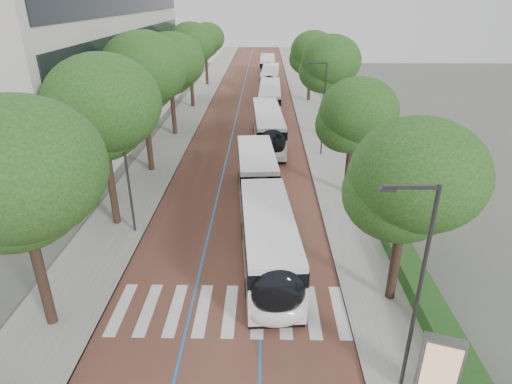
% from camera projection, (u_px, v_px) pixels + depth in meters
% --- Properties ---
extents(ground, '(160.00, 160.00, 0.00)m').
position_uv_depth(ground, '(224.00, 326.00, 18.61)').
color(ground, '#51544C').
rests_on(ground, ground).
extents(road, '(11.00, 140.00, 0.02)m').
position_uv_depth(road, '(251.00, 107.00, 54.92)').
color(road, brown).
rests_on(road, ground).
extents(sidewalk_left, '(4.00, 140.00, 0.12)m').
position_uv_depth(sidewalk_left, '(193.00, 106.00, 55.04)').
color(sidewalk_left, gray).
rests_on(sidewalk_left, ground).
extents(sidewalk_right, '(4.00, 140.00, 0.12)m').
position_uv_depth(sidewalk_right, '(310.00, 107.00, 54.77)').
color(sidewalk_right, gray).
rests_on(sidewalk_right, ground).
extents(kerb_left, '(0.20, 140.00, 0.14)m').
position_uv_depth(kerb_left, '(208.00, 107.00, 55.00)').
color(kerb_left, gray).
rests_on(kerb_left, ground).
extents(kerb_right, '(0.20, 140.00, 0.14)m').
position_uv_depth(kerb_right, '(295.00, 107.00, 54.80)').
color(kerb_right, gray).
rests_on(kerb_right, ground).
extents(zebra_crossing, '(10.55, 3.60, 0.01)m').
position_uv_depth(zebra_crossing, '(230.00, 310.00, 19.50)').
color(zebra_crossing, silver).
rests_on(zebra_crossing, ground).
extents(lane_line_left, '(0.12, 126.00, 0.01)m').
position_uv_depth(lane_line_left, '(239.00, 107.00, 54.95)').
color(lane_line_left, '#2262AD').
rests_on(lane_line_left, road).
extents(lane_line_right, '(0.12, 126.00, 0.01)m').
position_uv_depth(lane_line_right, '(264.00, 107.00, 54.89)').
color(lane_line_right, '#2262AD').
rests_on(lane_line_right, road).
extents(office_building, '(18.11, 40.00, 14.00)m').
position_uv_depth(office_building, '(47.00, 64.00, 41.45)').
color(office_building, '#B6B3A9').
rests_on(office_building, ground).
extents(hedge, '(1.20, 14.00, 0.80)m').
position_uv_depth(hedge, '(436.00, 319.00, 18.23)').
color(hedge, '#1D4317').
rests_on(hedge, sidewalk_right).
extents(streetlight_near, '(1.82, 0.20, 8.00)m').
position_uv_depth(streetlight_near, '(416.00, 278.00, 13.75)').
color(streetlight_near, '#2E2F31').
rests_on(streetlight_near, sidewalk_right).
extents(streetlight_far, '(1.82, 0.20, 8.00)m').
position_uv_depth(streetlight_far, '(322.00, 102.00, 36.45)').
color(streetlight_far, '#2E2F31').
rests_on(streetlight_far, sidewalk_right).
extents(lamp_post_left, '(0.14, 0.14, 8.00)m').
position_uv_depth(lamp_post_left, '(127.00, 169.00, 24.26)').
color(lamp_post_left, '#2E2F31').
rests_on(lamp_post_left, sidewalk_left).
extents(trees_left, '(6.42, 60.85, 10.30)m').
position_uv_depth(trees_left, '(156.00, 74.00, 36.07)').
color(trees_left, black).
rests_on(trees_left, ground).
extents(trees_right, '(5.90, 47.72, 9.28)m').
position_uv_depth(trees_right, '(333.00, 84.00, 37.24)').
color(trees_right, black).
rests_on(trees_right, ground).
extents(lead_bus, '(3.99, 18.54, 3.20)m').
position_uv_depth(lead_bus, '(263.00, 208.00, 25.30)').
color(lead_bus, black).
rests_on(lead_bus, ground).
extents(bus_queued_0, '(3.18, 12.51, 3.20)m').
position_uv_depth(bus_queued_0, '(268.00, 129.00, 40.42)').
color(bus_queued_0, silver).
rests_on(bus_queued_0, ground).
extents(bus_queued_1, '(2.74, 12.44, 3.20)m').
position_uv_depth(bus_queued_1, '(270.00, 100.00, 51.46)').
color(bus_queued_1, silver).
rests_on(bus_queued_1, ground).
extents(bus_queued_2, '(2.99, 12.48, 3.20)m').
position_uv_depth(bus_queued_2, '(270.00, 80.00, 63.79)').
color(bus_queued_2, silver).
rests_on(bus_queued_2, ground).
extents(bus_queued_3, '(2.64, 12.42, 3.20)m').
position_uv_depth(bus_queued_3, '(267.00, 67.00, 75.28)').
color(bus_queued_3, silver).
rests_on(bus_queued_3, ground).
extents(ad_panel, '(1.39, 0.76, 2.79)m').
position_uv_depth(ad_panel, '(439.00, 369.00, 14.46)').
color(ad_panel, '#59595B').
rests_on(ad_panel, sidewalk_right).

